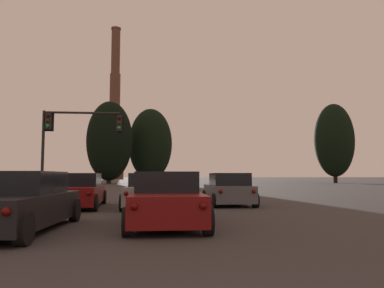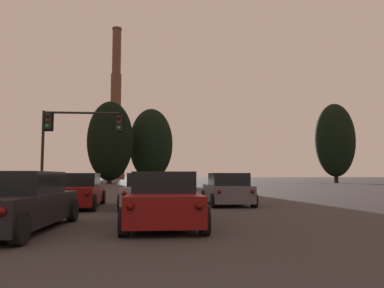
{
  "view_description": "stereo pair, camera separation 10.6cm",
  "coord_description": "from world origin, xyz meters",
  "views": [
    {
      "loc": [
        -0.05,
        -0.73,
        1.32
      ],
      "look_at": [
        3.02,
        31.77,
        4.09
      ],
      "focal_mm": 35.0,
      "sensor_mm": 36.0,
      "label": 1
    },
    {
      "loc": [
        0.05,
        -0.74,
        1.32
      ],
      "look_at": [
        3.02,
        31.77,
        4.09
      ],
      "focal_mm": 35.0,
      "sensor_mm": 36.0,
      "label": 2
    }
  ],
  "objects": [
    {
      "name": "treeline_far_left",
      "position": [
        31.83,
        63.68,
        7.7
      ],
      "size": [
        7.07,
        6.37,
        14.32
      ],
      "color": "black",
      "rests_on": "ground_plane"
    },
    {
      "name": "smokestack",
      "position": [
        -17.58,
        154.65,
        24.83
      ],
      "size": [
        8.06,
        8.06,
        63.5
      ],
      "color": "#523427",
      "rests_on": "ground_plane"
    },
    {
      "name": "treeline_center_right",
      "position": [
        -7.83,
        61.61,
        7.05
      ],
      "size": [
        7.47,
        6.72,
        13.62
      ],
      "color": "black",
      "rests_on": "ground_plane"
    },
    {
      "name": "hatchback_right_lane_front",
      "position": [
        3.19,
        16.11,
        0.66
      ],
      "size": [
        1.9,
        4.11,
        1.44
      ],
      "rotation": [
        0.0,
        0.0,
        -0.0
      ],
      "color": "#4C4F54",
      "rests_on": "ground_plane"
    },
    {
      "name": "traffic_light_overhead_left",
      "position": [
        -5.49,
        23.5,
        4.15
      ],
      "size": [
        5.21,
        0.5,
        5.43
      ],
      "color": "black",
      "rests_on": "ground_plane"
    },
    {
      "name": "treeline_center_left",
      "position": [
        -1.2,
        66.78,
        7.0
      ],
      "size": [
        7.75,
        6.97,
        13.4
      ],
      "color": "black",
      "rests_on": "ground_plane"
    },
    {
      "name": "sedan_left_lane_front",
      "position": [
        -3.31,
        15.39,
        0.67
      ],
      "size": [
        2.2,
        4.78,
        1.43
      ],
      "rotation": [
        0.0,
        0.0,
        0.05
      ],
      "color": "maroon",
      "rests_on": "ground_plane"
    },
    {
      "name": "sedan_center_lane_second",
      "position": [
        0.21,
        9.55,
        0.67
      ],
      "size": [
        1.98,
        4.71,
        1.43
      ],
      "rotation": [
        0.0,
        0.0,
        0.0
      ],
      "color": "maroon",
      "rests_on": "ground_plane"
    },
    {
      "name": "sedan_center_lane_front",
      "position": [
        -0.34,
        15.23,
        0.67
      ],
      "size": [
        2.13,
        4.76,
        1.43
      ],
      "rotation": [
        0.0,
        0.0,
        -0.03
      ],
      "color": "gray",
      "rests_on": "ground_plane"
    },
    {
      "name": "sedan_left_lane_second",
      "position": [
        -3.35,
        8.68,
        0.67
      ],
      "size": [
        2.13,
        4.76,
        1.43
      ],
      "rotation": [
        0.0,
        0.0,
        -0.04
      ],
      "color": "black",
      "rests_on": "ground_plane"
    }
  ]
}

